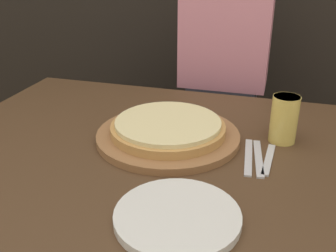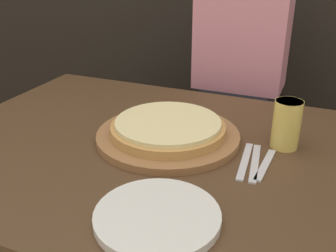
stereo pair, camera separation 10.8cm
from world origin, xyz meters
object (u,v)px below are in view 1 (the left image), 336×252
at_px(fork, 248,157).
at_px(spoon, 269,159).
at_px(diner_person, 222,98).
at_px(pizza_on_board, 168,131).
at_px(dinner_plate, 177,217).
at_px(dinner_knife, 258,158).
at_px(beer_glass, 284,117).

relative_size(fork, spoon, 1.18).
height_order(spoon, diner_person, diner_person).
xyz_separation_m(fork, diner_person, (-0.16, 0.63, -0.08)).
distance_m(pizza_on_board, spoon, 0.28).
xyz_separation_m(dinner_plate, diner_person, (-0.05, 0.93, -0.09)).
xyz_separation_m(dinner_knife, diner_person, (-0.19, 0.63, -0.08)).
bearing_deg(spoon, diner_person, 108.56).
height_order(beer_glass, spoon, beer_glass).
bearing_deg(diner_person, spoon, -71.44).
xyz_separation_m(dinner_knife, spoon, (0.03, 0.00, 0.00)).
relative_size(beer_glass, dinner_plate, 0.52).
height_order(pizza_on_board, beer_glass, beer_glass).
bearing_deg(dinner_plate, diner_person, 93.31).
distance_m(fork, dinner_knife, 0.03).
relative_size(dinner_plate, dinner_knife, 1.31).
height_order(dinner_plate, spoon, dinner_plate).
distance_m(beer_glass, dinner_knife, 0.15).
xyz_separation_m(pizza_on_board, spoon, (0.28, -0.04, -0.02)).
xyz_separation_m(pizza_on_board, dinner_plate, (0.12, -0.34, -0.02)).
distance_m(beer_glass, dinner_plate, 0.46).
height_order(fork, spoon, same).
relative_size(fork, dinner_knife, 1.00).
distance_m(pizza_on_board, dinner_plate, 0.36).
bearing_deg(fork, pizza_on_board, 168.87).
bearing_deg(beer_glass, pizza_on_board, -165.71).
bearing_deg(diner_person, dinner_plate, -86.69).
bearing_deg(dinner_plate, fork, 69.64).
relative_size(beer_glass, dinner_knife, 0.68).
relative_size(dinner_plate, diner_person, 0.19).
height_order(dinner_plate, dinner_knife, dinner_plate).
bearing_deg(dinner_plate, beer_glass, 65.79).
distance_m(spoon, diner_person, 0.67).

